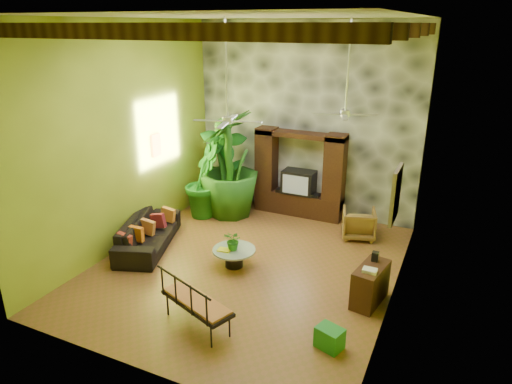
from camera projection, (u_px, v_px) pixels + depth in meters
The scene contains 23 objects.
ground at pixel (248, 265), 9.80m from camera, with size 7.00×7.00×0.00m, color brown.
ceiling at pixel (246, 16), 8.06m from camera, with size 6.00×7.00×0.02m, color silver.
back_wall at pixel (306, 121), 11.90m from camera, with size 6.00×0.02×5.00m, color olive.
left_wall at pixel (126, 138), 10.12m from camera, with size 0.02×7.00×5.00m, color olive.
right_wall at pixel (405, 173), 7.74m from camera, with size 0.02×7.00×5.00m, color olive.
stone_accent_wall at pixel (305, 121), 11.85m from camera, with size 5.98×0.10×4.98m, color #36373D.
ceiling_beams at pixel (246, 29), 8.14m from camera, with size 5.95×5.36×0.22m.
entertainment_center at pixel (299, 180), 12.13m from camera, with size 2.40×0.55×2.30m.
ceiling_fan_front at pixel (227, 109), 8.36m from camera, with size 1.28×1.28×1.86m.
ceiling_fan_back at pixel (346, 103), 9.00m from camera, with size 1.28×1.28×1.86m.
wall_art_mask at pixel (156, 145), 11.09m from camera, with size 0.06×0.32×0.55m, color gold.
wall_art_painting at pixel (396, 195), 7.31m from camera, with size 0.06×0.70×0.90m, color navy.
sofa at pixel (148, 233), 10.49m from camera, with size 2.35×0.92×0.68m, color black.
wicker_armchair at pixel (359, 223), 10.98m from camera, with size 0.76×0.78×0.71m, color olive.
tall_plant_a at pixel (224, 167), 12.44m from camera, with size 1.28×0.86×2.42m, color #17591E.
tall_plant_b at pixel (203, 180), 12.05m from camera, with size 1.09×0.87×1.97m, color #1C6C1E.
tall_plant_c at pixel (229, 164), 11.96m from camera, with size 1.59×1.59×2.85m, color #215717.
coffee_table at pixel (234, 255), 9.68m from camera, with size 0.91×0.91×0.40m.
centerpiece_plant at pixel (234, 240), 9.54m from camera, with size 0.39×0.34×0.43m, color #21691B.
yellow_tray at pixel (224, 250), 9.57m from camera, with size 0.27×0.19×0.03m, color gold.
iron_bench at pixel (194, 301), 7.59m from camera, with size 1.51×1.01×0.57m.
side_console at pixel (370, 284), 8.38m from camera, with size 0.41×0.92×0.74m, color #321B0F.
green_bin at pixel (330, 338), 7.25m from camera, with size 0.41×0.31×0.36m, color #1D6D33.
Camera 1 is at (3.82, -7.75, 4.88)m, focal length 32.00 mm.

